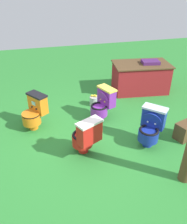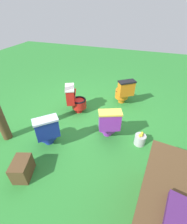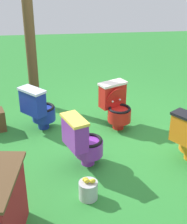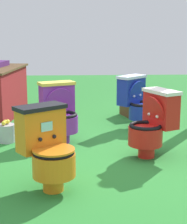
{
  "view_description": "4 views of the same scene",
  "coord_description": "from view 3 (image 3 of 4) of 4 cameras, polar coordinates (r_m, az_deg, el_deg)",
  "views": [
    {
      "loc": [
        -0.94,
        -3.38,
        2.74
      ],
      "look_at": [
        0.01,
        0.19,
        0.54
      ],
      "focal_mm": 36.8,
      "sensor_mm": 36.0,
      "label": 1
    },
    {
      "loc": [
        2.76,
        1.24,
        2.4
      ],
      "look_at": [
        0.23,
        0.36,
        0.48
      ],
      "focal_mm": 25.18,
      "sensor_mm": 36.0,
      "label": 2
    },
    {
      "loc": [
        0.6,
        4.38,
        2.58
      ],
      "look_at": [
        0.15,
        0.2,
        0.52
      ],
      "focal_mm": 52.96,
      "sensor_mm": 36.0,
      "label": 3
    },
    {
      "loc": [
        -4.26,
        0.54,
        1.39
      ],
      "look_at": [
        -0.13,
        0.34,
        0.47
      ],
      "focal_mm": 61.75,
      "sensor_mm": 36.0,
      "label": 4
    }
  ],
  "objects": [
    {
      "name": "toilet_blue",
      "position": [
        5.2,
        -9.44,
        0.66
      ],
      "size": [
        0.63,
        0.63,
        0.73
      ],
      "rotation": [
        0.0,
        0.0,
        2.34
      ],
      "color": "#192D9E",
      "rests_on": "ground"
    },
    {
      "name": "wooden_post",
      "position": [
        5.89,
        -10.71,
        10.28
      ],
      "size": [
        0.18,
        0.18,
        2.03
      ],
      "primitive_type": "cylinder",
      "color": "brown",
      "rests_on": "ground"
    },
    {
      "name": "toilet_red",
      "position": [
        5.24,
        3.93,
        1.17
      ],
      "size": [
        0.58,
        0.62,
        0.73
      ],
      "rotation": [
        0.0,
        0.0,
        0.45
      ],
      "color": "red",
      "rests_on": "ground"
    },
    {
      "name": "lemon_bucket",
      "position": [
        3.88,
        -0.91,
        -13.26
      ],
      "size": [
        0.22,
        0.22,
        0.28
      ],
      "color": "#B7B7BF",
      "rests_on": "ground"
    },
    {
      "name": "ground",
      "position": [
        5.12,
        1.47,
        -4.15
      ],
      "size": [
        14.0,
        14.0,
        0.0
      ],
      "primitive_type": "plane",
      "color": "#2D8433"
    },
    {
      "name": "toilet_purple",
      "position": [
        4.27,
        -1.89,
        -4.97
      ],
      "size": [
        0.61,
        0.56,
        0.73
      ],
      "rotation": [
        0.0,
        0.0,
        1.95
      ],
      "color": "purple",
      "rests_on": "ground"
    }
  ]
}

